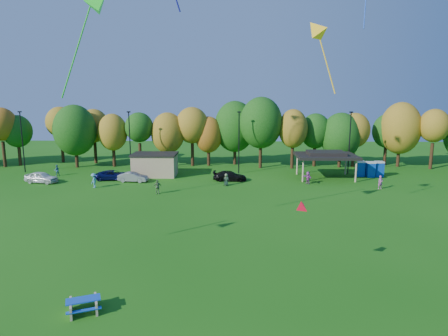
{
  "coord_description": "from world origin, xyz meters",
  "views": [
    {
      "loc": [
        1.34,
        -17.8,
        11.71
      ],
      "look_at": [
        0.71,
        6.0,
        7.22
      ],
      "focal_mm": 32.0,
      "sensor_mm": 36.0,
      "label": 1
    }
  ],
  "objects_px": {
    "car_b": "(133,177)",
    "porta_potties": "(370,169)",
    "picnic_table": "(84,305)",
    "car_d": "(230,176)",
    "car_a": "(41,177)",
    "car_c": "(113,175)"
  },
  "relations": [
    {
      "from": "car_b",
      "to": "porta_potties",
      "type": "bearing_deg",
      "value": -77.31
    },
    {
      "from": "picnic_table",
      "to": "car_d",
      "type": "relative_size",
      "value": 0.49
    },
    {
      "from": "car_a",
      "to": "car_b",
      "type": "relative_size",
      "value": 1.11
    },
    {
      "from": "picnic_table",
      "to": "porta_potties",
      "type": "bearing_deg",
      "value": 31.17
    },
    {
      "from": "car_c",
      "to": "car_d",
      "type": "height_order",
      "value": "car_d"
    },
    {
      "from": "porta_potties",
      "to": "car_a",
      "type": "relative_size",
      "value": 0.86
    },
    {
      "from": "picnic_table",
      "to": "car_b",
      "type": "height_order",
      "value": "car_b"
    },
    {
      "from": "porta_potties",
      "to": "car_d",
      "type": "height_order",
      "value": "porta_potties"
    },
    {
      "from": "car_b",
      "to": "car_c",
      "type": "bearing_deg",
      "value": 73.68
    },
    {
      "from": "porta_potties",
      "to": "car_d",
      "type": "bearing_deg",
      "value": -170.6
    },
    {
      "from": "car_b",
      "to": "car_c",
      "type": "height_order",
      "value": "car_b"
    },
    {
      "from": "car_d",
      "to": "car_a",
      "type": "bearing_deg",
      "value": 97.27
    },
    {
      "from": "porta_potties",
      "to": "car_b",
      "type": "height_order",
      "value": "porta_potties"
    },
    {
      "from": "car_d",
      "to": "porta_potties",
      "type": "bearing_deg",
      "value": -77.76
    },
    {
      "from": "picnic_table",
      "to": "car_d",
      "type": "distance_m",
      "value": 33.98
    },
    {
      "from": "picnic_table",
      "to": "car_c",
      "type": "distance_m",
      "value": 34.37
    },
    {
      "from": "porta_potties",
      "to": "picnic_table",
      "type": "relative_size",
      "value": 1.7
    },
    {
      "from": "car_a",
      "to": "picnic_table",
      "type": "bearing_deg",
      "value": -138.73
    },
    {
      "from": "porta_potties",
      "to": "car_d",
      "type": "relative_size",
      "value": 0.83
    },
    {
      "from": "porta_potties",
      "to": "car_b",
      "type": "distance_m",
      "value": 33.03
    },
    {
      "from": "porta_potties",
      "to": "picnic_table",
      "type": "xyz_separation_m",
      "value": [
        -27.36,
        -36.42,
        -0.65
      ]
    },
    {
      "from": "car_b",
      "to": "picnic_table",
      "type": "bearing_deg",
      "value": -165.28
    }
  ]
}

